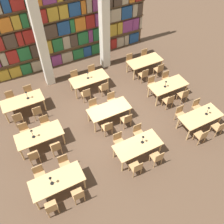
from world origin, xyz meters
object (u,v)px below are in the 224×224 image
object	(u,v)px
chair_9	(180,114)
reading_table_6	(23,102)
chair_6	(157,158)
chair_26	(37,112)
reading_table_2	(201,117)
chair_24	(18,118)
chair_5	(119,141)
reading_table_5	(168,86)
pillar_center	(104,18)
chair_19	(112,100)
chair_28	(86,94)
desk_lamp_1	(143,138)
chair_4	(136,167)
chair_17	(94,106)
desk_lamp_4	(166,83)
chair_16	(107,127)
chair_30	(104,88)
desk_lamp_3	(32,132)
chair_34	(159,69)
pillar_left	(39,34)
chair_10	(219,128)
chair_11	(197,107)
chair_14	(56,147)
reading_table_4	(109,110)
chair_15	(45,123)
desk_lamp_0	(51,179)
reading_table_0	(57,182)
reading_table_8	(145,62)
chair_23	(166,78)
chair_25	(11,99)
chair_27	(29,93)
chair_0	(51,208)
chair_29	(75,78)
desk_lamp_2	(208,109)
desk_lamp_6	(88,74)
chair_8	(201,136)
desk_lamp_5	(26,94)
chair_32	(144,75)
chair_31	(92,72)
chair_20	(169,101)
reading_table_1	(138,146)
chair_1	(40,174)
reading_table_7	(89,79)
chair_3	(64,163)
chair_7	(138,132)
chair_18	(127,120)
chair_21	(152,83)
chair_35	(145,56)
chair_2	(78,195)

from	to	relation	value
chair_9	reading_table_6	xyz separation A→B (m)	(-6.45, 4.00, 0.22)
chair_6	chair_26	size ratio (longest dim) A/B	1.00
reading_table_2	chair_24	xyz separation A→B (m)	(-7.43, 4.00, -0.22)
chair_5	reading_table_5	xyz separation A→B (m)	(3.83, 1.72, 0.22)
pillar_center	chair_24	bearing A→B (deg)	-157.70
chair_19	chair_28	bearing A→B (deg)	-44.89
desk_lamp_1	reading_table_2	world-z (taller)	desk_lamp_1
chair_4	chair_17	distance (m)	3.82
chair_17	desk_lamp_4	world-z (taller)	desk_lamp_4
chair_16	chair_30	xyz separation A→B (m)	(1.04, 2.46, 0.00)
desk_lamp_3	chair_28	xyz separation A→B (m)	(3.11, 1.70, -0.62)
chair_34	pillar_left	bearing A→B (deg)	157.59
chair_10	chair_11	size ratio (longest dim) A/B	1.00
chair_14	reading_table_4	distance (m)	2.97
chair_15	pillar_left	bearing A→B (deg)	-110.52
pillar_left	desk_lamp_0	xyz separation A→B (m)	(-1.88, -6.39, -1.92)
chair_10	reading_table_4	size ratio (longest dim) A/B	0.44
reading_table_0	reading_table_8	bearing A→B (deg)	34.67
reading_table_5	chair_23	distance (m)	0.89
chair_25	chair_27	size ratio (longest dim) A/B	1.00
chair_0	chair_29	distance (m)	7.13
chair_10	desk_lamp_2	bearing A→B (deg)	104.91
chair_6	reading_table_4	distance (m)	3.16
chair_9	chair_10	xyz separation A→B (m)	(1.00, -1.47, 0.00)
chair_24	desk_lamp_6	distance (m)	4.07
chair_8	chair_16	distance (m)	4.16
desk_lamp_5	chair_32	distance (m)	6.25
chair_6	reading_table_6	distance (m)	6.86
reading_table_4	chair_31	distance (m)	3.25
chair_24	chair_26	xyz separation A→B (m)	(0.92, 0.00, 0.00)
desk_lamp_3	chair_16	xyz separation A→B (m)	(3.10, -0.75, -0.62)
chair_30	reading_table_8	xyz separation A→B (m)	(2.94, 0.69, 0.22)
pillar_left	chair_20	distance (m)	7.06
chair_15	chair_23	world-z (taller)	same
chair_11	reading_table_8	xyz separation A→B (m)	(-0.47, 4.00, 0.22)
reading_table_1	desk_lamp_1	world-z (taller)	desk_lamp_1
chair_20	desk_lamp_6	bearing A→B (deg)	133.76
chair_10	chair_26	world-z (taller)	same
chair_0	reading_table_5	world-z (taller)	chair_0
chair_9	reading_table_4	size ratio (longest dim) A/B	0.44
chair_1	reading_table_7	xyz separation A→B (m)	(3.92, 4.06, 0.22)
chair_5	desk_lamp_2	xyz separation A→B (m)	(4.16, -0.73, 0.62)
desk_lamp_0	chair_27	bearing A→B (deg)	84.50
reading_table_2	chair_19	xyz separation A→B (m)	(-2.97, 3.06, -0.22)
chair_3	chair_31	xyz separation A→B (m)	(3.41, 4.79, 0.00)
chair_7	chair_30	bearing A→B (deg)	-89.03
chair_9	chair_18	size ratio (longest dim) A/B	1.00
pillar_center	chair_21	world-z (taller)	pillar_center
desk_lamp_0	chair_35	world-z (taller)	desk_lamp_0
chair_2	chair_6	xyz separation A→B (m)	(3.47, -0.01, 0.00)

